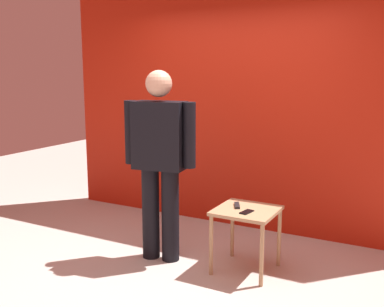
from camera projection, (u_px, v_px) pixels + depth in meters
name	position (u px, v px, depth m)	size (l,w,h in m)	color
ground_plane	(161.00, 276.00, 4.12)	(12.00, 12.00, 0.00)	#B7B2A8
back_wall_red	(236.00, 99.00, 5.26)	(4.41, 0.12, 2.95)	#B31F0D
standing_person	(160.00, 156.00, 4.32)	(0.72, 0.31, 1.81)	black
side_table	(246.00, 218.00, 4.15)	(0.53, 0.53, 0.58)	tan
cell_phone	(247.00, 212.00, 4.03)	(0.07, 0.14, 0.01)	black
tv_remote	(237.00, 205.00, 4.21)	(0.04, 0.17, 0.02)	black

